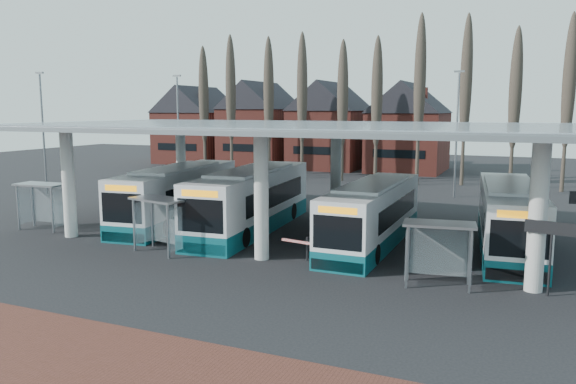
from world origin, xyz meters
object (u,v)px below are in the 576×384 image
at_px(shelter_0, 43,196).
at_px(shelter_2, 439,240).
at_px(bus_1, 252,201).
at_px(bus_3, 509,218).
at_px(bus_2, 373,215).
at_px(bus_0, 179,196).
at_px(shelter_1, 162,213).

distance_m(shelter_0, shelter_2, 23.43).
height_order(bus_1, bus_3, bus_1).
bearing_deg(bus_3, bus_2, -171.45).
relative_size(bus_0, bus_2, 1.09).
bearing_deg(bus_1, bus_3, -0.84).
relative_size(bus_3, shelter_2, 4.15).
distance_m(bus_0, bus_2, 13.00).
xyz_separation_m(shelter_0, shelter_2, (23.36, -1.73, -0.10)).
bearing_deg(shelter_2, shelter_1, 171.45).
relative_size(bus_0, shelter_0, 4.23).
distance_m(bus_1, bus_3, 14.26).
xyz_separation_m(bus_3, shelter_1, (-15.96, -7.55, 0.39)).
bearing_deg(bus_1, shelter_0, -161.82).
xyz_separation_m(bus_0, shelter_1, (3.66, -6.81, 0.33)).
relative_size(bus_0, shelter_1, 4.03).
bearing_deg(shelter_0, shelter_1, -13.48).
bearing_deg(shelter_2, bus_1, 142.57).
bearing_deg(bus_0, shelter_0, -147.09).
bearing_deg(bus_1, bus_0, 172.52).
height_order(bus_2, bus_3, bus_3).
distance_m(bus_1, shelter_2, 13.59).
bearing_deg(shelter_2, bus_3, 64.49).
bearing_deg(bus_2, bus_3, 14.19).
height_order(bus_1, shelter_1, bus_1).
bearing_deg(shelter_0, bus_0, 36.37).
distance_m(bus_2, shelter_2, 7.30).
bearing_deg(shelter_2, bus_0, 150.02).
relative_size(bus_2, bus_3, 0.96).
xyz_separation_m(bus_1, shelter_1, (-1.74, -6.56, 0.28)).
bearing_deg(bus_2, shelter_2, -54.07).
bearing_deg(shelter_0, bus_2, 8.57).
bearing_deg(shelter_0, shelter_2, -7.97).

